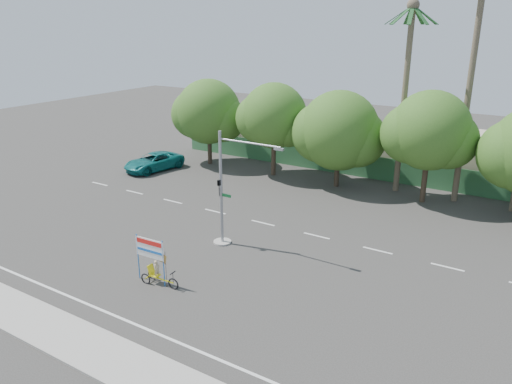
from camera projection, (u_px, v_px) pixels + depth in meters
The scene contains 14 objects.
ground at pixel (217, 280), 26.28m from camera, with size 120.00×120.00×0.00m, color #33302D.
sidewalk_near at pixel (107, 356), 20.26m from camera, with size 50.00×2.40×0.12m, color gray.
fence at pixel (364, 166), 43.17m from camera, with size 38.00×0.08×2.00m, color #336B3D.
building_left at pixel (287, 132), 51.47m from camera, with size 12.00×8.00×4.00m, color #BBAE94.
building_right at pixel (473, 159), 42.51m from camera, with size 14.00×8.00×3.60m, color #BBAE94.
tree_far_left at pixel (208, 114), 46.19m from camera, with size 7.14×6.00×7.96m.
tree_left at pixel (274, 118), 42.58m from camera, with size 6.66×5.60×8.07m.
tree_center at pixel (338, 133), 39.77m from camera, with size 7.62×6.40×7.85m.
tree_right at pixel (429, 133), 36.00m from camera, with size 6.90×5.80×8.36m.
palm_tall at pixel (473, 59), 34.46m from camera, with size 3.73×3.79×17.45m.
palm_short at pixel (406, 78), 37.25m from camera, with size 3.73×3.79×14.45m.
traffic_signal at pixel (225, 199), 29.62m from camera, with size 4.72×1.10×7.00m.
trike_billboard at pixel (155, 265), 25.65m from camera, with size 2.64×0.62×2.60m.
pickup_truck at pixel (154, 162), 45.35m from camera, with size 2.58×5.59×1.55m, color #0F6A69.
Camera 1 is at (14.13, -18.65, 13.01)m, focal length 35.00 mm.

